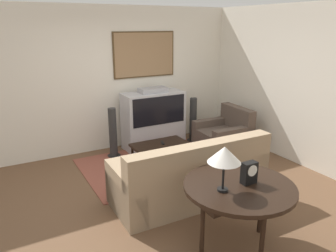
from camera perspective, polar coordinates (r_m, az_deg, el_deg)
name	(u,v)px	position (r m, az deg, el deg)	size (l,w,h in m)	color
ground_plane	(161,192)	(4.90, -1.27, -11.43)	(12.00, 12.00, 0.00)	brown
wall_back	(109,79)	(6.35, -10.29, 7.99)	(12.00, 0.10, 2.70)	silver
wall_right	(296,86)	(6.07, 21.35, 6.58)	(0.06, 12.00, 2.70)	silver
area_rug	(154,164)	(5.79, -2.43, -6.66)	(2.42, 1.77, 0.01)	brown
tv	(153,120)	(6.43, -2.54, 1.14)	(1.19, 0.51, 1.20)	#B7B7BC
couch	(191,178)	(4.58, 3.95, -8.99)	(2.13, 0.90, 0.92)	#9E8466
armchair	(224,136)	(6.49, 9.73, -1.71)	(0.91, 0.91, 0.82)	brown
coffee_table	(161,147)	(5.63, -1.15, -3.63)	(0.96, 0.63, 0.38)	black
console_table	(239,190)	(3.58, 12.29, -10.86)	(1.18, 1.18, 0.75)	black
table_lamp	(224,155)	(3.24, 9.80, -5.05)	(0.33, 0.33, 0.48)	black
mantel_clock	(249,173)	(3.56, 13.95, -7.91)	(0.17, 0.10, 0.24)	black
remote	(163,143)	(5.67, -0.95, -2.94)	(0.09, 0.17, 0.02)	black
speaker_tower_left	(113,134)	(6.07, -9.56, -1.40)	(0.25, 0.25, 0.92)	black
speaker_tower_right	(193,121)	(6.81, 4.38, 0.86)	(0.25, 0.25, 0.92)	black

